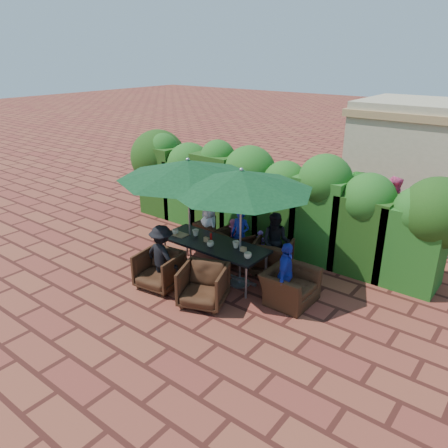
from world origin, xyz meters
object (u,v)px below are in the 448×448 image
Objects in this scene: umbrella_left at (188,169)px; chair_near_left at (159,268)px; chair_far_left at (215,234)px; chair_far_mid at (234,244)px; chair_end_right at (290,281)px; dining_table at (213,246)px; umbrella_right at (241,180)px; chair_far_right at (272,255)px; chair_near_right at (203,284)px.

chair_near_left is (0.13, -1.08, -1.80)m from umbrella_left.
chair_far_mid is (0.72, -0.20, -0.01)m from chair_far_left.
chair_end_right reaches higher than chair_near_left.
umbrella_left reaches higher than chair_near_left.
dining_table is 1.68m from umbrella_left.
chair_far_right is at bearing 73.38° from umbrella_right.
chair_far_left is 0.78× the size of chair_end_right.
dining_table is 0.81× the size of umbrella_left.
umbrella_left is at bearing 91.32° from chair_end_right.
chair_near_left is (-0.55, -1.05, -0.26)m from dining_table.
dining_table is 1.68m from umbrella_right.
chair_far_right is 0.95× the size of chair_near_right.
chair_end_right is (1.92, -0.79, 0.06)m from chair_far_mid.
chair_near_right is (1.25, -1.03, -1.79)m from umbrella_left.
chair_end_right is at bearing 19.93° from chair_near_right.
chair_far_right is at bearing -179.99° from chair_far_left.
chair_near_right is at bearing 130.26° from chair_far_left.
chair_near_left is 2.62m from chair_end_right.
dining_table is at bearing 92.52° from chair_end_right.
umbrella_right is at bearing 63.75° from chair_near_right.
dining_table is at bearing 134.01° from chair_far_left.
chair_far_left is at bearing -23.28° from chair_far_right.
chair_far_left is 0.96× the size of chair_far_right.
chair_near_right reaches higher than chair_far_right.
chair_end_right is (2.49, 0.06, -1.78)m from umbrella_left.
dining_table is 3.20× the size of chair_far_mid.
umbrella_left is at bearing 104.25° from chair_far_left.
umbrella_right reaches higher than chair_far_right.
chair_far_left is (-0.15, 1.04, -1.83)m from umbrella_left.
chair_end_right is at bearing 121.28° from chair_far_right.
chair_far_right is at bearing 58.46° from chair_near_right.
chair_end_right is (1.15, 0.04, -1.78)m from umbrella_right.
chair_far_mid is 0.90× the size of chair_near_left.
umbrella_right is 3.77× the size of chair_far_mid.
umbrella_left and umbrella_right have the same top height.
umbrella_right is 2.16m from chair_far_mid.
chair_near_right is (-0.34, -1.88, 0.02)m from chair_far_right.
umbrella_left reaches higher than chair_far_left.
chair_far_left is at bearing 69.60° from chair_end_right.
umbrella_right is 2.12m from chair_end_right.
chair_near_right reaches higher than chair_far_mid.
chair_end_right is at bearing 1.32° from umbrella_left.
chair_near_left reaches higher than chair_far_right.
chair_far_right is at bearing 28.15° from umbrella_left.
chair_end_right reaches higher than chair_far_right.
umbrella_left is 1.05× the size of umbrella_right.
chair_far_left is (-0.83, 1.06, -0.29)m from dining_table.
dining_table is 1.83m from chair_end_right.
chair_near_right reaches higher than chair_near_left.
dining_table is at bearing 26.51° from chair_far_right.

